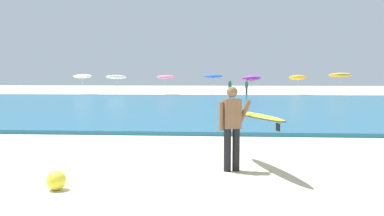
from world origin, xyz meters
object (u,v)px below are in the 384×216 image
object	(u,v)px
beach_umbrella_3	(213,76)
beachgoer_near_row_left	(247,88)
beach_umbrella_6	(340,75)
surfer_with_board	(244,120)
beachgoer_near_row_mid	(230,88)
beach_umbrella_1	(116,77)
beach_ball	(56,180)
beach_umbrella_5	(298,77)
beach_umbrella_0	(83,76)
beach_umbrella_2	(166,77)
beach_umbrella_4	(251,78)

from	to	relation	value
beach_umbrella_3	beachgoer_near_row_left	distance (m)	4.07
beach_umbrella_6	surfer_with_board	bearing A→B (deg)	-108.47
surfer_with_board	beachgoer_near_row_mid	size ratio (longest dim) A/B	1.70
beach_umbrella_1	beach_ball	distance (m)	37.48
beach_umbrella_5	beachgoer_near_row_mid	world-z (taller)	beach_umbrella_5
beach_umbrella_6	beachgoer_near_row_mid	size ratio (longest dim) A/B	1.53
beach_umbrella_0	beach_umbrella_3	bearing A→B (deg)	-1.99
beach_umbrella_6	beach_umbrella_5	bearing A→B (deg)	148.64
beach_umbrella_3	beach_umbrella_6	world-z (taller)	beach_umbrella_6
beachgoer_near_row_left	beach_umbrella_6	bearing A→B (deg)	4.06
beach_umbrella_0	beach_umbrella_6	distance (m)	27.45
beach_ball	beachgoer_near_row_mid	bearing A→B (deg)	84.19
beach_umbrella_1	beach_umbrella_2	size ratio (longest dim) A/B	1.04
surfer_with_board	beachgoer_near_row_mid	xyz separation A→B (m)	(0.29, 33.08, -0.19)
beach_ball	beach_umbrella_2	bearing A→B (deg)	95.14
beach_umbrella_2	beach_umbrella_3	bearing A→B (deg)	-7.36
beach_umbrella_6	beachgoer_near_row_mid	bearing A→B (deg)	-173.28
beach_umbrella_5	beach_umbrella_3	bearing A→B (deg)	-172.24
beach_umbrella_5	beachgoer_near_row_left	bearing A→B (deg)	-152.02
beach_umbrella_3	beachgoer_near_row_mid	size ratio (longest dim) A/B	1.42
beachgoer_near_row_left	surfer_with_board	bearing A→B (deg)	-93.38
beach_umbrella_1	beach_umbrella_4	distance (m)	14.33
beach_umbrella_5	beach_umbrella_6	distance (m)	4.49
beach_umbrella_0	beachgoer_near_row_left	distance (m)	18.09
beach_umbrella_1	beach_umbrella_3	world-z (taller)	beach_umbrella_3
beach_umbrella_3	surfer_with_board	bearing A→B (deg)	-87.58
beach_umbrella_3	beachgoer_near_row_mid	distance (m)	3.20
beach_umbrella_1	beachgoer_near_row_left	distance (m)	13.87
beach_umbrella_0	beach_ball	world-z (taller)	beach_umbrella_0
surfer_with_board	beach_umbrella_5	bearing A→B (deg)	78.22
beach_umbrella_4	beach_umbrella_1	bearing A→B (deg)	177.56
beach_umbrella_2	beach_umbrella_3	size ratio (longest dim) A/B	0.96
beach_umbrella_6	beach_ball	bearing A→B (deg)	-112.20
beach_umbrella_3	beach_ball	world-z (taller)	beach_umbrella_3
beach_umbrella_0	beach_umbrella_6	world-z (taller)	beach_umbrella_6
surfer_with_board	beach_umbrella_5	world-z (taller)	beach_umbrella_5
beach_umbrella_1	beachgoer_near_row_mid	bearing A→B (deg)	-7.73
beach_umbrella_3	beach_ball	distance (m)	37.30
beach_umbrella_6	beach_umbrella_1	bearing A→B (deg)	179.21
beach_umbrella_6	beach_umbrella_3	bearing A→B (deg)	175.22
beach_umbrella_1	beachgoer_near_row_mid	xyz separation A→B (m)	(12.09, -1.64, -1.07)
surfer_with_board	beachgoer_near_row_mid	distance (m)	33.08
surfer_with_board	beach_umbrella_2	world-z (taller)	beach_umbrella_2
beach_umbrella_1	beach_umbrella_5	bearing A→B (deg)	5.90
beach_umbrella_2	beach_umbrella_5	size ratio (longest dim) A/B	0.98
beach_umbrella_5	beachgoer_near_row_left	distance (m)	6.50
beachgoer_near_row_mid	surfer_with_board	bearing A→B (deg)	-90.50
beach_umbrella_5	beach_umbrella_6	size ratio (longest dim) A/B	0.91
beach_umbrella_0	beach_umbrella_6	size ratio (longest dim) A/B	0.95
beach_umbrella_1	beach_umbrella_5	world-z (taller)	beach_umbrella_5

